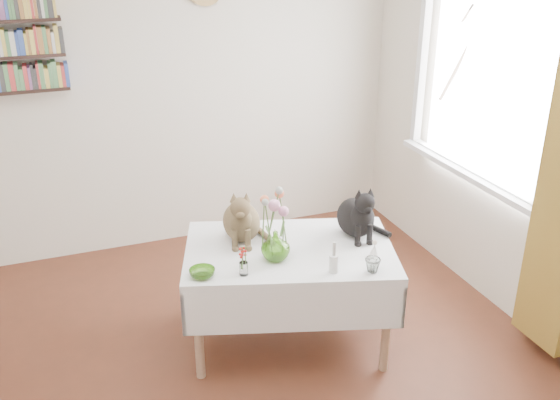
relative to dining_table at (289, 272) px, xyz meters
name	(u,v)px	position (x,y,z in m)	size (l,w,h in m)	color
room	(239,208)	(-0.48, -0.55, 0.74)	(4.08, 4.58, 2.58)	#582A18
window	(482,99)	(1.49, 0.25, 0.89)	(0.12, 1.52, 1.32)	white
dining_table	(289,272)	(0.00, 0.00, 0.00)	(1.44, 1.15, 0.67)	white
tabby_cat	(241,212)	(-0.23, 0.22, 0.35)	(0.25, 0.31, 0.37)	brown
black_cat	(356,208)	(0.46, 0.03, 0.35)	(0.24, 0.31, 0.37)	black
flower_vase	(276,246)	(-0.13, -0.10, 0.26)	(0.17, 0.17, 0.18)	#82C545
green_bowl	(202,273)	(-0.58, -0.14, 0.19)	(0.15, 0.15, 0.05)	#82C545
drinking_glass	(373,265)	(0.33, -0.43, 0.21)	(0.09, 0.09, 0.08)	white
candlestick	(334,262)	(0.13, -0.35, 0.23)	(0.05, 0.05, 0.19)	white
berry_jar	(243,261)	(-0.36, -0.20, 0.25)	(0.05, 0.05, 0.19)	white
porcelain_figurine	(374,248)	(0.44, -0.25, 0.21)	(0.05, 0.05, 0.09)	white
flower_bouquet	(274,205)	(-0.13, -0.09, 0.51)	(0.17, 0.12, 0.39)	#4C7233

